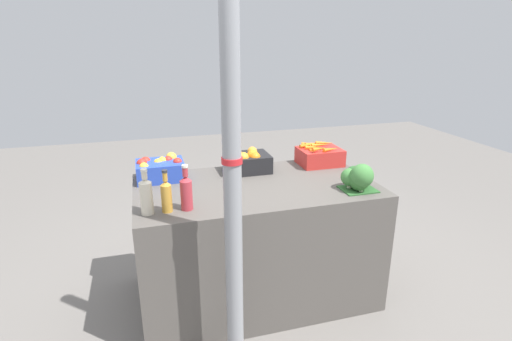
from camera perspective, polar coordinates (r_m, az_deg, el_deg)
name	(u,v)px	position (r m, az deg, el deg)	size (l,w,h in m)	color
ground_plane	(256,292)	(3.11, 0.00, -16.94)	(10.00, 10.00, 0.00)	slate
market_table	(256,241)	(2.88, 0.00, -10.00)	(1.61, 0.90, 0.86)	#56514C
support_pole	(232,182)	(1.93, -3.40, -1.71)	(0.10, 0.10, 2.28)	gray
apple_crate	(160,168)	(2.86, -13.54, 0.28)	(0.32, 0.25, 0.17)	#2847B7
orange_crate	(247,161)	(2.94, -1.34, 1.36)	(0.32, 0.25, 0.17)	black
carrot_crate	(319,155)	(3.14, 9.05, 2.13)	(0.32, 0.25, 0.17)	red
broccoli_pile	(358,177)	(2.66, 14.41, -0.90)	(0.22, 0.22, 0.19)	#2D602D
juice_bottle_cloudy	(146,195)	(2.31, -15.42, -3.44)	(0.07, 0.07, 0.27)	beige
juice_bottle_amber	(166,195)	(2.31, -12.69, -3.43)	(0.06, 0.06, 0.25)	gold
juice_bottle_ruby	(186,192)	(2.32, -9.93, -2.98)	(0.07, 0.07, 0.27)	#B2333D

